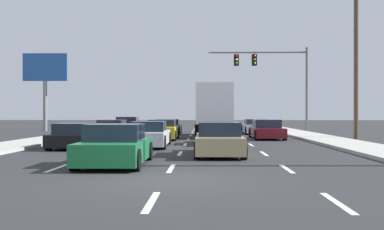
{
  "coord_description": "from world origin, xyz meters",
  "views": [
    {
      "loc": [
        0.97,
        -10.99,
        1.64
      ],
      "look_at": [
        0.2,
        18.14,
        1.52
      ],
      "focal_mm": 42.21,
      "sensor_mm": 36.0,
      "label": 1
    }
  ],
  "objects": [
    {
      "name": "ground_plane",
      "position": [
        0.0,
        25.0,
        0.0
      ],
      "size": [
        140.0,
        140.0,
        0.0
      ],
      "primitive_type": "plane",
      "color": "#2B2B2D"
    },
    {
      "name": "sidewalk_right",
      "position": [
        8.27,
        20.0,
        0.07
      ],
      "size": [
        2.64,
        80.0,
        0.14
      ],
      "primitive_type": "cube",
      "color": "#B2AFA8",
      "rests_on": "ground_plane"
    },
    {
      "name": "sidewalk_left",
      "position": [
        -8.27,
        20.0,
        0.07
      ],
      "size": [
        2.64,
        80.0,
        0.14
      ],
      "primitive_type": "cube",
      "color": "#B2AFA8",
      "rests_on": "ground_plane"
    },
    {
      "name": "lane_markings",
      "position": [
        -0.0,
        22.28,
        0.0
      ],
      "size": [
        6.94,
        62.0,
        0.01
      ],
      "color": "silver",
      "rests_on": "ground_plane"
    },
    {
      "name": "car_red",
      "position": [
        -5.2,
        25.38,
        0.6
      ],
      "size": [
        2.0,
        4.08,
        1.34
      ],
      "color": "red",
      "rests_on": "ground_plane"
    },
    {
      "name": "car_orange",
      "position": [
        -4.91,
        17.59,
        0.56
      ],
      "size": [
        1.86,
        4.41,
        1.21
      ],
      "color": "orange",
      "rests_on": "ground_plane"
    },
    {
      "name": "car_black",
      "position": [
        -5.01,
        9.9,
        0.54
      ],
      "size": [
        1.85,
        4.06,
        1.17
      ],
      "color": "black",
      "rests_on": "ground_plane"
    },
    {
      "name": "car_navy",
      "position": [
        -1.83,
        24.57,
        0.54
      ],
      "size": [
        2.0,
        4.14,
        1.17
      ],
      "color": "#141E4C",
      "rests_on": "ground_plane"
    },
    {
      "name": "car_yellow",
      "position": [
        -1.63,
        16.91,
        0.57
      ],
      "size": [
        1.93,
        4.24,
        1.23
      ],
      "color": "yellow",
      "rests_on": "ground_plane"
    },
    {
      "name": "car_white",
      "position": [
        -1.68,
        10.79,
        0.57
      ],
      "size": [
        1.87,
        4.46,
        1.25
      ],
      "color": "white",
      "rests_on": "ground_plane"
    },
    {
      "name": "car_green",
      "position": [
        -1.82,
        3.11,
        0.59
      ],
      "size": [
        1.99,
        4.12,
        1.3
      ],
      "color": "#196B38",
      "rests_on": "ground_plane"
    },
    {
      "name": "box_truck",
      "position": [
        1.63,
        20.3,
        2.0
      ],
      "size": [
        2.55,
        8.0,
        3.52
      ],
      "color": "white",
      "rests_on": "ground_plane"
    },
    {
      "name": "car_blue",
      "position": [
        1.87,
        12.89,
        0.56
      ],
      "size": [
        2.03,
        4.31,
        1.2
      ],
      "color": "#1E389E",
      "rests_on": "ground_plane"
    },
    {
      "name": "car_tan",
      "position": [
        1.55,
        6.64,
        0.59
      ],
      "size": [
        1.87,
        4.7,
        1.28
      ],
      "color": "tan",
      "rests_on": "ground_plane"
    },
    {
      "name": "car_silver",
      "position": [
        5.04,
        24.46,
        0.54
      ],
      "size": [
        2.0,
        4.22,
        1.17
      ],
      "color": "#B7BABF",
      "rests_on": "ground_plane"
    },
    {
      "name": "car_maroon",
      "position": [
        4.96,
        17.8,
        0.55
      ],
      "size": [
        1.94,
        4.63,
        1.22
      ],
      "color": "maroon",
      "rests_on": "ground_plane"
    },
    {
      "name": "traffic_signal_mast",
      "position": [
        6.34,
        27.66,
        5.5
      ],
      "size": [
        8.47,
        0.69,
        7.26
      ],
      "color": "#595B56",
      "rests_on": "ground_plane"
    },
    {
      "name": "utility_pole_mid",
      "position": [
        10.58,
        17.73,
        5.34
      ],
      "size": [
        1.8,
        0.28,
        10.4
      ],
      "color": "brown",
      "rests_on": "ground_plane"
    },
    {
      "name": "roadside_billboard",
      "position": [
        -13.35,
        29.28,
        4.99
      ],
      "size": [
        4.02,
        0.36,
        7.03
      ],
      "color": "slate",
      "rests_on": "ground_plane"
    }
  ]
}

